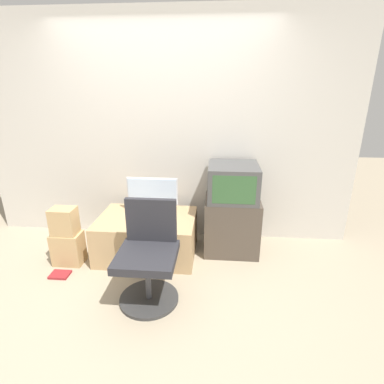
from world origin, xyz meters
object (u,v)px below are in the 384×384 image
mouse (173,223)px  office_chair (149,258)px  book (60,275)px  main_monitor (152,195)px  crt_tv (233,182)px  keyboard (150,224)px  cardboard_box_lower (68,248)px

mouse → office_chair: 0.59m
book → mouse: bearing=17.7°
main_monitor → crt_tv: bearing=1.8°
mouse → office_chair: (-0.13, -0.57, -0.06)m
crt_tv → book: (-1.72, -0.69, -0.81)m
main_monitor → book: (-0.83, -0.66, -0.64)m
crt_tv → office_chair: (-0.75, -0.91, -0.42)m
crt_tv → book: bearing=-158.1°
keyboard → office_chair: bearing=-79.3°
keyboard → mouse: bearing=4.5°
mouse → cardboard_box_lower: 1.15m
crt_tv → cardboard_box_lower: crt_tv is taller
crt_tv → book: crt_tv is taller
main_monitor → book: size_ratio=3.05×
cardboard_box_lower → crt_tv: bearing=14.6°
book → cardboard_box_lower: bearing=92.1°
main_monitor → book: main_monitor is taller
keyboard → crt_tv: crt_tv is taller
crt_tv → keyboard: bearing=-157.3°
office_chair → book: bearing=167.3°
main_monitor → office_chair: 0.93m
main_monitor → cardboard_box_lower: main_monitor is taller
crt_tv → book: size_ratio=2.96×
mouse → crt_tv: (0.62, 0.34, 0.36)m
crt_tv → cardboard_box_lower: bearing=-165.4°
main_monitor → mouse: size_ratio=9.80×
office_chair → cardboard_box_lower: size_ratio=2.53×
main_monitor → office_chair: size_ratio=0.65×
main_monitor → mouse: main_monitor is taller
office_chair → keyboard: bearing=100.7°
cardboard_box_lower → book: size_ratio=1.85×
keyboard → mouse: size_ratio=6.11×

